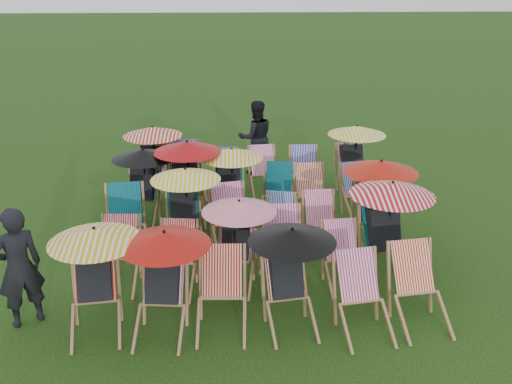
{
  "coord_description": "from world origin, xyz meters",
  "views": [
    {
      "loc": [
        -0.36,
        -8.32,
        4.32
      ],
      "look_at": [
        0.03,
        0.24,
        0.9
      ],
      "focal_mm": 40.0,
      "sensor_mm": 36.0,
      "label": 1
    }
  ],
  "objects_px": {
    "deckchair_29": "(355,159)",
    "deckchair_5": "(420,290)",
    "person_left": "(19,267)",
    "person_rear": "(256,137)",
    "deckchair_0": "(95,279)"
  },
  "relations": [
    {
      "from": "deckchair_29",
      "to": "person_rear",
      "type": "height_order",
      "value": "person_rear"
    },
    {
      "from": "deckchair_29",
      "to": "person_rear",
      "type": "xyz_separation_m",
      "value": [
        -1.92,
        1.28,
        0.09
      ]
    },
    {
      "from": "person_left",
      "to": "deckchair_5",
      "type": "bearing_deg",
      "value": 143.04
    },
    {
      "from": "deckchair_29",
      "to": "deckchair_0",
      "type": "bearing_deg",
      "value": -139.84
    },
    {
      "from": "deckchair_5",
      "to": "person_rear",
      "type": "bearing_deg",
      "value": 99.38
    },
    {
      "from": "person_left",
      "to": "person_rear",
      "type": "distance_m",
      "value": 6.47
    },
    {
      "from": "deckchair_29",
      "to": "person_left",
      "type": "bearing_deg",
      "value": -146.94
    },
    {
      "from": "deckchair_5",
      "to": "person_rear",
      "type": "relative_size",
      "value": 0.61
    },
    {
      "from": "deckchair_5",
      "to": "deckchair_29",
      "type": "relative_size",
      "value": 0.73
    },
    {
      "from": "deckchair_5",
      "to": "person_left",
      "type": "xyz_separation_m",
      "value": [
        -5.05,
        0.25,
        0.31
      ]
    },
    {
      "from": "deckchair_0",
      "to": "deckchair_5",
      "type": "relative_size",
      "value": 1.37
    },
    {
      "from": "deckchair_5",
      "to": "person_left",
      "type": "bearing_deg",
      "value": 169.3
    },
    {
      "from": "deckchair_29",
      "to": "deckchair_5",
      "type": "bearing_deg",
      "value": -98.25
    },
    {
      "from": "deckchair_5",
      "to": "person_left",
      "type": "relative_size",
      "value": 0.61
    },
    {
      "from": "deckchair_0",
      "to": "deckchair_5",
      "type": "height_order",
      "value": "deckchair_0"
    }
  ]
}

